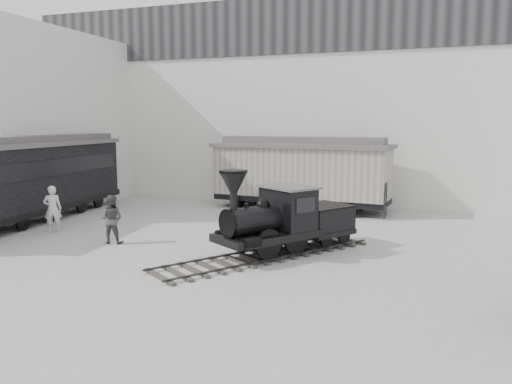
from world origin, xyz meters
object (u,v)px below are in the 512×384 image
(locomotive, at_px, (281,223))
(passenger_coach, at_px, (22,179))
(boxcar, at_px, (301,172))
(visitor_b, at_px, (111,219))
(visitor_a, at_px, (53,209))

(locomotive, distance_m, passenger_coach, 12.36)
(boxcar, bearing_deg, visitor_b, -112.02)
(passenger_coach, relative_size, visitor_b, 7.52)
(locomotive, xyz_separation_m, passenger_coach, (-12.24, 1.48, 0.90))
(passenger_coach, bearing_deg, visitor_b, -24.04)
(boxcar, distance_m, visitor_a, 11.82)
(locomotive, relative_size, passenger_coach, 0.57)
(locomotive, relative_size, boxcar, 0.83)
(visitor_a, relative_size, visitor_b, 1.06)
(locomotive, height_order, passenger_coach, passenger_coach)
(passenger_coach, relative_size, visitor_a, 7.12)
(passenger_coach, distance_m, visitor_b, 6.33)
(locomotive, bearing_deg, visitor_b, -140.48)
(visitor_b, bearing_deg, visitor_a, -25.68)
(locomotive, xyz_separation_m, visitor_a, (-9.72, 0.37, -0.11))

